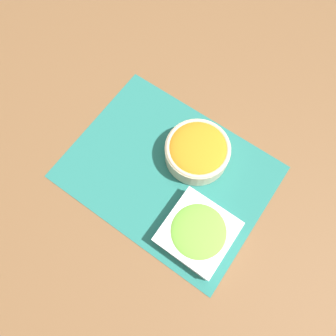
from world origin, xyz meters
name	(u,v)px	position (x,y,z in m)	size (l,w,h in m)	color
ground_plane	(168,172)	(0.00, 0.00, 0.00)	(3.00, 3.00, 0.00)	brown
placemat	(168,172)	(0.00, 0.00, 0.00)	(0.60, 0.46, 0.00)	#236B60
carrot_bowl	(197,151)	(0.04, 0.09, 0.05)	(0.19, 0.19, 0.08)	beige
lettuce_bowl	(198,232)	(0.18, -0.11, 0.03)	(0.18, 0.18, 0.06)	white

